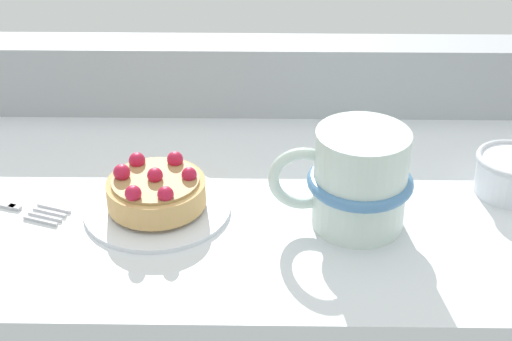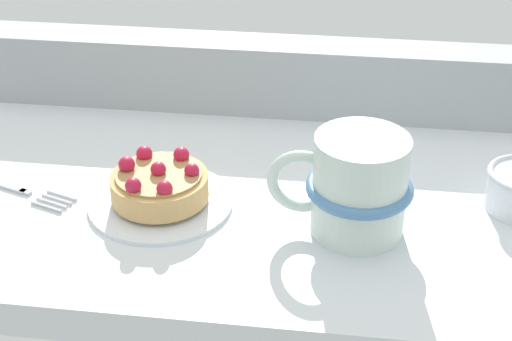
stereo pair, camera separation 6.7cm
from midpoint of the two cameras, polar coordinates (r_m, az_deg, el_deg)
ground_plane at (r=75.61cm, az=-3.72°, el=-2.29°), size 67.22×39.65×3.40cm
window_rail_back at (r=87.83cm, az=-3.05°, el=7.00°), size 65.88×5.51×8.12cm
dessert_plate at (r=71.78cm, az=-10.02°, el=-2.77°), size 13.53×13.53×0.83cm
raspberry_tart at (r=70.79cm, az=-10.18°, el=-1.50°), size 9.07×9.07×3.83cm
coffee_mug at (r=66.96cm, az=4.70°, el=-0.76°), size 12.75×9.34×9.22cm
sugar_bowl at (r=75.47cm, az=16.09°, el=-0.25°), size 7.11×7.11×3.89cm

